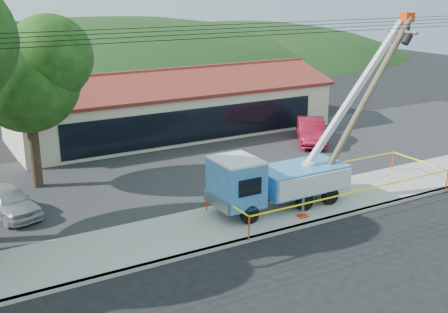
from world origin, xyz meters
name	(u,v)px	position (x,y,z in m)	size (l,w,h in m)	color
ground	(295,257)	(0.00, 0.00, 0.00)	(120.00, 120.00, 0.00)	black
curb	(265,235)	(0.00, 2.10, 0.07)	(60.00, 0.25, 0.15)	#A19E96
sidewalk	(241,220)	(0.00, 4.00, 0.07)	(60.00, 4.00, 0.15)	#A19E96
parking_lot	(168,171)	(0.00, 12.00, 0.05)	(60.00, 12.00, 0.10)	#28282B
strip_mall	(172,107)	(4.00, 19.98, 1.88)	(22.50, 8.53, 4.67)	beige
tree_lot	(26,70)	(-7.00, 13.00, 6.21)	(6.30, 5.60, 8.94)	#332316
hill_center	(101,67)	(10.00, 55.00, 0.00)	(89.60, 64.00, 32.00)	#163914
hill_east	(234,58)	(30.00, 55.00, 0.00)	(72.80, 52.00, 26.00)	#163914
utility_truck	(277,177)	(2.18, 4.37, 1.63)	(10.97, 3.65, 8.79)	black
leaning_pole	(365,100)	(6.97, 3.96, 4.86)	(6.01, 1.81, 8.72)	brown
caution_tape	(333,184)	(5.05, 3.77, 0.96)	(12.03, 3.77, 1.09)	#F4390D
car_silver	(10,217)	(-9.00, 9.70, 0.00)	(1.65, 4.10, 1.40)	#A8A9B0
car_red	(310,144)	(10.75, 12.65, 0.00)	(1.72, 4.93, 1.62)	maroon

